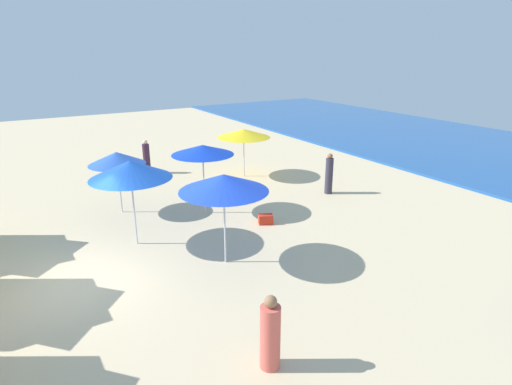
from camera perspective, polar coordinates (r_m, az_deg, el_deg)
ground_plane at (r=12.51m, az=-21.87°, el=-10.67°), size 60.00×60.00×0.00m
umbrella_0 at (r=15.46m, az=-7.08°, el=5.62°), size 2.23×2.23×2.56m
umbrella_1 at (r=11.63m, az=-4.30°, el=1.28°), size 2.47×2.47×2.62m
umbrella_2 at (r=20.05m, az=-1.64°, el=7.84°), size 2.47×2.47×2.26m
umbrella_3 at (r=16.26m, az=-17.96°, el=4.33°), size 2.04×2.04×2.30m
umbrella_5 at (r=13.29m, az=-16.31°, el=2.92°), size 2.45×2.45×2.68m
beachgoer_0 at (r=8.54m, az=1.89°, el=-18.32°), size 0.42×0.42×1.56m
beachgoer_2 at (r=21.52m, az=-14.29°, el=4.49°), size 0.46×0.46×1.64m
beachgoer_3 at (r=18.16m, az=9.64°, el=2.34°), size 0.45×0.45×1.72m
beach_ball_0 at (r=24.59m, az=-5.00°, el=5.33°), size 0.35×0.35×0.35m
cooler_box_1 at (r=15.01m, az=1.27°, el=-3.54°), size 0.47×0.57×0.33m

